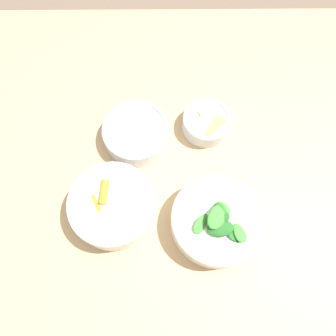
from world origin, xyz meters
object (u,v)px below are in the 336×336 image
(bowl_carrots, at_px, (113,206))
(bowl_beans_hotdog, at_px, (136,133))
(bowl_greens, at_px, (217,221))
(bowl_cookies, at_px, (207,122))

(bowl_carrots, relative_size, bowl_beans_hotdog, 1.17)
(bowl_greens, xyz_separation_m, bowl_beans_hotdog, (0.21, 0.18, -0.01))
(bowl_greens, height_order, bowl_beans_hotdog, bowl_greens)
(bowl_greens, bearing_deg, bowl_beans_hotdog, 39.58)
(bowl_greens, relative_size, bowl_beans_hotdog, 1.23)
(bowl_carrots, xyz_separation_m, bowl_greens, (-0.03, -0.22, -0.00))
(bowl_beans_hotdog, relative_size, bowl_cookies, 1.35)
(bowl_carrots, xyz_separation_m, bowl_cookies, (0.21, -0.21, -0.01))
(bowl_beans_hotdog, bearing_deg, bowl_carrots, 166.02)
(bowl_greens, height_order, bowl_cookies, bowl_greens)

